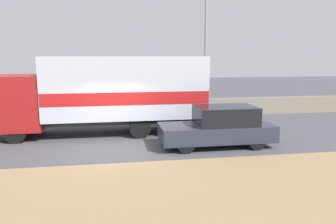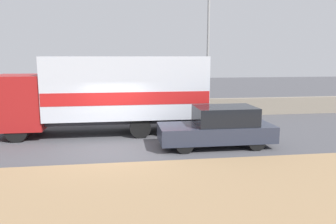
# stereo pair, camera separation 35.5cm
# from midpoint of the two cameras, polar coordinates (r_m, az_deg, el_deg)

# --- Properties ---
(ground_plane) EXTENTS (80.00, 80.00, 0.00)m
(ground_plane) POSITION_cam_midpoint_polar(r_m,az_deg,el_deg) (12.69, -9.77, -6.58)
(ground_plane) COLOR #47474C
(dirt_shoulder_foreground) EXTENTS (60.00, 6.95, 0.04)m
(dirt_shoulder_foreground) POSITION_cam_midpoint_polar(r_m,az_deg,el_deg) (7.88, -9.81, -16.91)
(dirt_shoulder_foreground) COLOR #937551
(dirt_shoulder_foreground) RESTS_ON ground_plane
(stone_wall_backdrop) EXTENTS (60.00, 0.35, 1.02)m
(stone_wall_backdrop) POSITION_cam_midpoint_polar(r_m,az_deg,el_deg) (18.95, -9.80, 0.42)
(stone_wall_backdrop) COLOR gray
(stone_wall_backdrop) RESTS_ON ground_plane
(street_lamp) EXTENTS (0.56, 0.28, 7.84)m
(street_lamp) POSITION_cam_midpoint_polar(r_m,az_deg,el_deg) (18.88, 6.04, 12.57)
(street_lamp) COLOR gray
(street_lamp) RESTS_ON ground_plane
(box_truck) EXTENTS (9.20, 2.48, 3.51)m
(box_truck) POSITION_cam_midpoint_polar(r_m,az_deg,el_deg) (15.01, -10.80, 3.43)
(box_truck) COLOR maroon
(box_truck) RESTS_ON ground_plane
(car_hatchback) EXTENTS (4.46, 1.73, 1.59)m
(car_hatchback) POSITION_cam_midpoint_polar(r_m,az_deg,el_deg) (13.02, 8.14, -2.58)
(car_hatchback) COLOR #282D3D
(car_hatchback) RESTS_ON ground_plane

